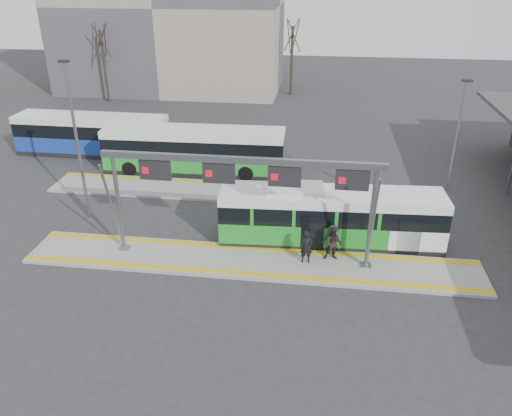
# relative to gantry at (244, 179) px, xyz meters

# --- Properties ---
(ground) EXTENTS (120.00, 120.00, 0.00)m
(ground) POSITION_rel_gantry_xyz_m (0.35, -0.25, -4.30)
(ground) COLOR #2D2D30
(ground) RESTS_ON ground
(platform_main) EXTENTS (22.00, 3.00, 0.15)m
(platform_main) POSITION_rel_gantry_xyz_m (0.35, -0.25, -4.22)
(platform_main) COLOR gray
(platform_main) RESTS_ON ground
(platform_second) EXTENTS (20.00, 3.00, 0.15)m
(platform_second) POSITION_rel_gantry_xyz_m (-3.65, 7.75, -4.22)
(platform_second) COLOR gray
(platform_second) RESTS_ON ground
(tactile_main) EXTENTS (22.00, 2.65, 0.02)m
(tactile_main) POSITION_rel_gantry_xyz_m (0.35, -0.25, -4.14)
(tactile_main) COLOR gold
(tactile_main) RESTS_ON platform_main
(tactile_second) EXTENTS (20.00, 0.35, 0.02)m
(tactile_second) POSITION_rel_gantry_xyz_m (-3.65, 8.90, -4.14)
(tactile_second) COLOR gold
(tactile_second) RESTS_ON platform_second
(gantry) EXTENTS (13.00, 1.68, 5.20)m
(gantry) POSITION_rel_gantry_xyz_m (0.00, 0.00, 0.00)
(gantry) COLOR slate
(gantry) RESTS_ON platform_main
(apartment_block) EXTENTS (24.50, 12.50, 18.40)m
(apartment_block) POSITION_rel_gantry_xyz_m (-13.65, 35.75, 4.91)
(apartment_block) COLOR gray
(apartment_block) RESTS_ON ground
(hero_bus) EXTENTS (11.38, 2.97, 3.10)m
(hero_bus) POSITION_rel_gantry_xyz_m (4.07, 2.35, -2.88)
(hero_bus) COLOR black
(hero_bus) RESTS_ON ground
(bg_bus_green) EXTENTS (12.33, 2.91, 3.07)m
(bg_bus_green) POSITION_rel_gantry_xyz_m (-5.14, 10.89, -2.78)
(bg_bus_green) COLOR black
(bg_bus_green) RESTS_ON ground
(bg_bus_blue) EXTENTS (11.31, 2.60, 2.94)m
(bg_bus_blue) POSITION_rel_gantry_xyz_m (-13.64, 13.43, -2.85)
(bg_bus_blue) COLOR black
(bg_bus_blue) RESTS_ON ground
(passenger_a) EXTENTS (0.66, 0.49, 1.64)m
(passenger_a) POSITION_rel_gantry_xyz_m (2.99, -0.02, -3.33)
(passenger_a) COLOR black
(passenger_a) RESTS_ON platform_main
(passenger_b) EXTENTS (0.89, 0.73, 1.71)m
(passenger_b) POSITION_rel_gantry_xyz_m (4.26, 0.42, -3.30)
(passenger_b) COLOR black
(passenger_b) RESTS_ON platform_main
(passenger_c) EXTENTS (1.17, 0.89, 1.60)m
(passenger_c) POSITION_rel_gantry_xyz_m (4.22, 0.85, -3.35)
(passenger_c) COLOR #1F2439
(passenger_c) RESTS_ON platform_main
(tree_left) EXTENTS (1.40, 1.40, 8.18)m
(tree_left) POSITION_rel_gantry_xyz_m (-2.59, 32.72, 1.91)
(tree_left) COLOR #382B21
(tree_left) RESTS_ON ground
(tree_mid) EXTENTS (1.40, 1.40, 8.09)m
(tree_mid) POSITION_rel_gantry_xyz_m (-0.13, 34.14, 1.83)
(tree_mid) COLOR #382B21
(tree_mid) RESTS_ON ground
(tree_far) EXTENTS (1.40, 1.40, 8.04)m
(tree_far) POSITION_rel_gantry_xyz_m (-18.79, 28.67, 1.80)
(tree_far) COLOR #382B21
(tree_far) RESTS_ON ground
(lamp_west) EXTENTS (0.50, 0.25, 8.78)m
(lamp_west) POSITION_rel_gantry_xyz_m (-9.53, 3.35, 0.33)
(lamp_west) COLOR slate
(lamp_west) RESTS_ON ground
(lamp_east) EXTENTS (0.50, 0.25, 8.04)m
(lamp_east) POSITION_rel_gantry_xyz_m (10.25, 4.97, -0.04)
(lamp_east) COLOR slate
(lamp_east) RESTS_ON ground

